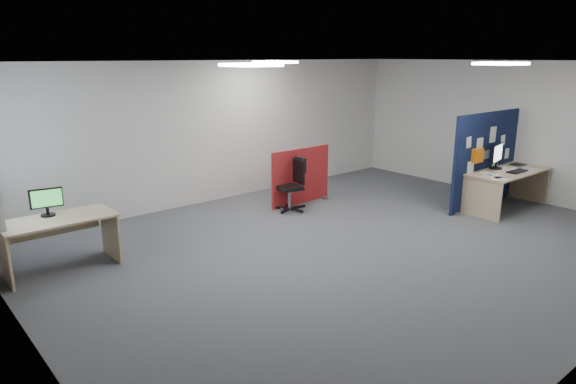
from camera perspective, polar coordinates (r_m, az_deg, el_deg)
floor at (r=7.91m, az=7.26°, el=-5.81°), size 9.00×9.00×0.00m
ceiling at (r=7.41m, az=7.96°, el=14.13°), size 9.00×7.00×0.02m
wall_back at (r=10.20m, az=-7.15°, el=6.72°), size 9.00×0.02×2.70m
wall_left at (r=5.27m, az=-27.71°, el=-2.67°), size 0.02×7.00×2.70m
wall_right at (r=11.25m, az=23.38°, el=6.38°), size 0.02×7.00×2.70m
ceiling_lights at (r=8.10m, az=5.99°, el=14.03°), size 4.10×4.10×0.04m
navy_divider at (r=10.36m, az=21.15°, el=3.37°), size 2.16×0.30×1.78m
main_desk at (r=10.36m, az=22.99°, el=1.34°), size 1.82×0.81×0.73m
monitor_main at (r=10.35m, az=22.21°, el=3.82°), size 0.53×0.22×0.47m
keyboard at (r=10.24m, az=24.11°, el=2.11°), size 0.46×0.20×0.02m
mouse at (r=10.52m, az=24.31°, el=2.41°), size 0.10×0.07×0.03m
paper_tray at (r=10.92m, az=24.20°, el=2.80°), size 0.29×0.23×0.01m
red_divider at (r=9.90m, az=1.44°, el=1.73°), size 1.44×0.30×1.08m
second_desk at (r=7.45m, az=-24.16°, el=-3.97°), size 1.41×0.71×0.73m
monitor_second at (r=7.46m, az=-25.26°, el=-0.89°), size 0.41×0.19×0.38m
office_chair at (r=9.47m, az=0.70°, el=1.25°), size 0.64×0.63×0.96m
desk_papers at (r=10.19m, az=23.27°, el=2.08°), size 1.44×0.90×0.00m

